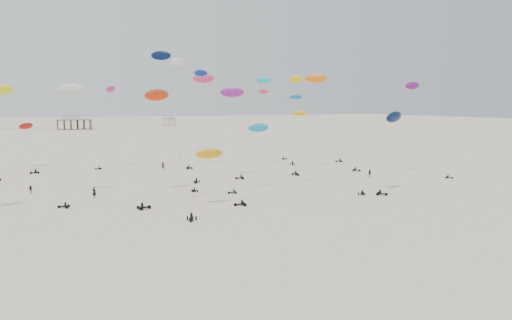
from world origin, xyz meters
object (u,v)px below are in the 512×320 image
rig_4 (418,99)px  rig_9 (109,102)px  pavilion_main (74,123)px  pavilion_small (169,121)px  rig_0 (298,133)px  spectator_0 (94,198)px

rig_4 → rig_9: bearing=-66.3°
rig_9 → pavilion_main: bearing=13.5°
pavilion_main → pavilion_small: bearing=23.2°
pavilion_main → rig_4: bearing=-76.8°
pavilion_main → pavilion_small: pavilion_main is taller
rig_0 → rig_4: 29.40m
rig_9 → spectator_0: bearing=-176.6°
pavilion_small → rig_9: rig_9 is taller
pavilion_small → spectator_0: 291.49m
pavilion_small → spectator_0: (-85.87, -278.54, -3.49)m
pavilion_main → spectator_0: 249.08m
rig_0 → rig_4: rig_4 is taller
pavilion_small → spectator_0: pavilion_small is taller
pavilion_small → rig_9: 250.11m
pavilion_small → rig_0: 265.49m
pavilion_small → rig_4: (-11.74, -278.38, 14.47)m
pavilion_small → rig_4: rig_4 is taller
pavilion_main → rig_4: (58.26, -248.38, 13.73)m
rig_0 → rig_4: bearing=143.9°
pavilion_small → rig_9: bearing=-108.0°
rig_4 → rig_0: bearing=-67.3°
rig_9 → spectator_0: 45.29m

